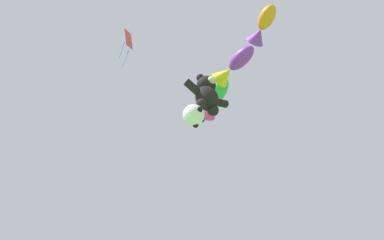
{
  "coord_description": "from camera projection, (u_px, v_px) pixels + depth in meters",
  "views": [
    {
      "loc": [
        -5.34,
        0.25,
        1.63
      ],
      "look_at": [
        -0.9,
        6.74,
        10.54
      ],
      "focal_mm": 28.0,
      "sensor_mm": 36.0,
      "label": 1
    }
  ],
  "objects": [
    {
      "name": "teddy_bear_kite",
      "position": [
        207.0,
        94.0,
        11.88
      ],
      "size": [
        2.1,
        0.93,
        2.13
      ],
      "color": "black"
    },
    {
      "name": "soccer_ball_kite",
      "position": [
        194.0,
        115.0,
        10.45
      ],
      "size": [
        0.85,
        0.84,
        0.78
      ],
      "color": "white"
    },
    {
      "name": "fish_kite_emerald",
      "position": [
        215.0,
        100.0,
        15.27
      ],
      "size": [
        1.41,
        2.57,
        0.91
      ],
      "color": "green"
    },
    {
      "name": "fish_kite_violet",
      "position": [
        233.0,
        67.0,
        12.97
      ],
      "size": [
        0.88,
        2.14,
        0.83
      ],
      "color": "purple"
    },
    {
      "name": "fish_kite_tangerine",
      "position": [
        262.0,
        27.0,
        12.24
      ],
      "size": [
        1.12,
        1.77,
        0.76
      ],
      "color": "orange"
    },
    {
      "name": "diamond_kite",
      "position": [
        128.0,
        42.0,
        14.36
      ],
      "size": [
        0.84,
        0.82,
        2.86
      ],
      "color": "red"
    }
  ]
}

